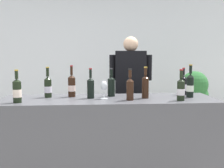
{
  "coord_description": "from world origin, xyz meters",
  "views": [
    {
      "loc": [
        -0.18,
        -2.69,
        1.4
      ],
      "look_at": [
        0.03,
        0.0,
        1.11
      ],
      "focal_mm": 42.23,
      "sensor_mm": 36.0,
      "label": 1
    }
  ],
  "objects_px": {
    "person_server": "(130,101)",
    "wine_bottle_8": "(91,87)",
    "wine_bottle_5": "(181,89)",
    "wine_bottle_6": "(72,86)",
    "wine_bottle_2": "(48,87)",
    "wine_bottle_3": "(111,86)",
    "wine_glass": "(104,87)",
    "potted_shrub": "(193,98)",
    "wine_bottle_7": "(17,91)",
    "wine_bottle_4": "(130,88)",
    "wine_bottle_0": "(190,85)",
    "wine_bottle_9": "(183,85)",
    "wine_bottle_1": "(145,86)"
  },
  "relations": [
    {
      "from": "wine_bottle_2",
      "to": "wine_bottle_6",
      "type": "relative_size",
      "value": 0.96
    },
    {
      "from": "wine_bottle_3",
      "to": "wine_bottle_9",
      "type": "height_order",
      "value": "same"
    },
    {
      "from": "wine_bottle_2",
      "to": "wine_bottle_3",
      "type": "height_order",
      "value": "wine_bottle_2"
    },
    {
      "from": "wine_bottle_3",
      "to": "wine_bottle_4",
      "type": "xyz_separation_m",
      "value": [
        0.17,
        -0.26,
        0.01
      ]
    },
    {
      "from": "wine_bottle_5",
      "to": "wine_bottle_6",
      "type": "distance_m",
      "value": 1.14
    },
    {
      "from": "wine_bottle_0",
      "to": "person_server",
      "type": "distance_m",
      "value": 0.92
    },
    {
      "from": "person_server",
      "to": "wine_bottle_8",
      "type": "bearing_deg",
      "value": -127.43
    },
    {
      "from": "wine_bottle_0",
      "to": "wine_bottle_6",
      "type": "relative_size",
      "value": 1.03
    },
    {
      "from": "wine_bottle_0",
      "to": "wine_glass",
      "type": "relative_size",
      "value": 1.91
    },
    {
      "from": "wine_bottle_3",
      "to": "potted_shrub",
      "type": "relative_size",
      "value": 0.26
    },
    {
      "from": "potted_shrub",
      "to": "wine_bottle_2",
      "type": "bearing_deg",
      "value": -149.77
    },
    {
      "from": "wine_bottle_0",
      "to": "wine_bottle_7",
      "type": "bearing_deg",
      "value": -173.75
    },
    {
      "from": "wine_bottle_4",
      "to": "wine_bottle_2",
      "type": "bearing_deg",
      "value": 163.91
    },
    {
      "from": "wine_bottle_6",
      "to": "wine_bottle_7",
      "type": "height_order",
      "value": "wine_bottle_6"
    },
    {
      "from": "wine_bottle_0",
      "to": "potted_shrub",
      "type": "height_order",
      "value": "wine_bottle_0"
    },
    {
      "from": "wine_bottle_5",
      "to": "wine_bottle_8",
      "type": "xyz_separation_m",
      "value": [
        -0.89,
        0.2,
        0.0
      ]
    },
    {
      "from": "wine_bottle_3",
      "to": "wine_bottle_0",
      "type": "bearing_deg",
      "value": -9.13
    },
    {
      "from": "wine_bottle_2",
      "to": "person_server",
      "type": "bearing_deg",
      "value": 30.86
    },
    {
      "from": "wine_bottle_5",
      "to": "wine_bottle_1",
      "type": "bearing_deg",
      "value": 152.12
    },
    {
      "from": "wine_bottle_6",
      "to": "wine_glass",
      "type": "distance_m",
      "value": 0.37
    },
    {
      "from": "wine_bottle_6",
      "to": "potted_shrub",
      "type": "height_order",
      "value": "wine_bottle_6"
    },
    {
      "from": "wine_bottle_5",
      "to": "wine_bottle_9",
      "type": "relative_size",
      "value": 1.01
    },
    {
      "from": "wine_glass",
      "to": "potted_shrub",
      "type": "bearing_deg",
      "value": 42.16
    },
    {
      "from": "wine_bottle_8",
      "to": "person_server",
      "type": "bearing_deg",
      "value": 52.57
    },
    {
      "from": "wine_bottle_0",
      "to": "wine_glass",
      "type": "bearing_deg",
      "value": -178.54
    },
    {
      "from": "wine_bottle_7",
      "to": "wine_bottle_9",
      "type": "xyz_separation_m",
      "value": [
        1.73,
        0.37,
        -0.0
      ]
    },
    {
      "from": "wine_bottle_8",
      "to": "wine_glass",
      "type": "bearing_deg",
      "value": -15.49
    },
    {
      "from": "wine_bottle_0",
      "to": "wine_bottle_4",
      "type": "relative_size",
      "value": 1.12
    },
    {
      "from": "potted_shrub",
      "to": "wine_bottle_4",
      "type": "bearing_deg",
      "value": -130.27
    },
    {
      "from": "wine_bottle_0",
      "to": "wine_bottle_1",
      "type": "relative_size",
      "value": 1.07
    },
    {
      "from": "wine_bottle_7",
      "to": "wine_bottle_8",
      "type": "relative_size",
      "value": 1.0
    },
    {
      "from": "wine_bottle_2",
      "to": "wine_bottle_7",
      "type": "relative_size",
      "value": 1.04
    },
    {
      "from": "wine_bottle_6",
      "to": "wine_glass",
      "type": "height_order",
      "value": "wine_bottle_6"
    },
    {
      "from": "wine_bottle_8",
      "to": "person_server",
      "type": "distance_m",
      "value": 0.89
    },
    {
      "from": "wine_bottle_4",
      "to": "wine_bottle_7",
      "type": "distance_m",
      "value": 1.08
    },
    {
      "from": "wine_bottle_4",
      "to": "wine_bottle_6",
      "type": "distance_m",
      "value": 0.65
    },
    {
      "from": "wine_bottle_3",
      "to": "wine_bottle_8",
      "type": "distance_m",
      "value": 0.25
    },
    {
      "from": "wine_bottle_2",
      "to": "person_server",
      "type": "relative_size",
      "value": 0.2
    },
    {
      "from": "wine_bottle_2",
      "to": "wine_bottle_3",
      "type": "distance_m",
      "value": 0.68
    },
    {
      "from": "wine_bottle_2",
      "to": "wine_glass",
      "type": "distance_m",
      "value": 0.6
    },
    {
      "from": "wine_bottle_5",
      "to": "wine_bottle_6",
      "type": "xyz_separation_m",
      "value": [
        -1.09,
        0.32,
        0.01
      ]
    },
    {
      "from": "wine_bottle_6",
      "to": "wine_bottle_8",
      "type": "xyz_separation_m",
      "value": [
        0.2,
        -0.12,
        -0.0
      ]
    },
    {
      "from": "wine_bottle_0",
      "to": "wine_bottle_5",
      "type": "relative_size",
      "value": 1.13
    },
    {
      "from": "wine_glass",
      "to": "wine_bottle_6",
      "type": "bearing_deg",
      "value": 155.31
    },
    {
      "from": "wine_bottle_4",
      "to": "person_server",
      "type": "height_order",
      "value": "person_server"
    },
    {
      "from": "wine_bottle_7",
      "to": "wine_bottle_3",
      "type": "bearing_deg",
      "value": 19.56
    },
    {
      "from": "wine_bottle_1",
      "to": "wine_bottle_9",
      "type": "distance_m",
      "value": 0.52
    },
    {
      "from": "wine_bottle_3",
      "to": "wine_bottle_5",
      "type": "xyz_separation_m",
      "value": [
        0.66,
        -0.32,
        -0.0
      ]
    },
    {
      "from": "potted_shrub",
      "to": "person_server",
      "type": "bearing_deg",
      "value": -150.34
    },
    {
      "from": "wine_bottle_2",
      "to": "wine_bottle_7",
      "type": "distance_m",
      "value": 0.38
    }
  ]
}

